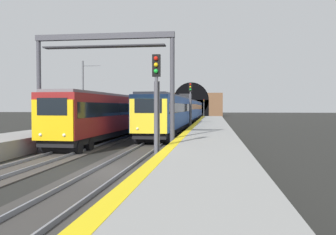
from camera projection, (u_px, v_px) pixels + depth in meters
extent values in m
plane|color=black|center=(112.00, 172.00, 15.74)|extent=(320.00, 320.00, 0.00)
cube|color=gray|center=(205.00, 163.00, 15.18)|extent=(112.00, 3.86, 1.02)
cube|color=yellow|center=(166.00, 150.00, 15.38)|extent=(112.00, 0.50, 0.01)
cube|color=#383533|center=(112.00, 171.00, 15.74)|extent=(160.00, 3.05, 0.06)
cube|color=gray|center=(96.00, 169.00, 15.83)|extent=(160.00, 0.07, 0.15)
cube|color=gray|center=(127.00, 169.00, 15.65)|extent=(160.00, 0.07, 0.15)
cube|color=#423D38|center=(18.00, 169.00, 16.34)|extent=(160.00, 2.92, 0.06)
cube|color=gray|center=(4.00, 166.00, 16.43)|extent=(160.00, 0.07, 0.15)
cube|color=gray|center=(33.00, 167.00, 16.24)|extent=(160.00, 0.07, 0.15)
cube|color=#264C99|center=(168.00, 112.00, 35.01)|extent=(19.59, 3.23, 2.87)
cube|color=black|center=(168.00, 108.00, 34.99)|extent=(18.81, 3.24, 0.83)
cube|color=slate|center=(168.00, 97.00, 34.96)|extent=(19.00, 2.78, 0.20)
cube|color=black|center=(168.00, 128.00, 35.06)|extent=(19.20, 2.87, 0.52)
cylinder|color=black|center=(152.00, 139.00, 26.82)|extent=(0.99, 2.68, 0.94)
cylinder|color=black|center=(156.00, 137.00, 28.60)|extent=(0.99, 2.68, 0.94)
cylinder|color=black|center=(176.00, 127.00, 41.54)|extent=(0.99, 2.68, 0.94)
cylinder|color=black|center=(178.00, 127.00, 43.31)|extent=(0.99, 2.68, 0.94)
cube|color=yellow|center=(148.00, 116.00, 25.31)|extent=(0.17, 2.78, 2.53)
cube|color=black|center=(148.00, 106.00, 25.24)|extent=(0.07, 2.03, 1.03)
sphere|color=#F2EACC|center=(159.00, 129.00, 25.16)|extent=(0.20, 0.20, 0.20)
sphere|color=#F2EACC|center=(137.00, 129.00, 25.40)|extent=(0.20, 0.20, 0.20)
cube|color=#264C99|center=(185.00, 110.00, 54.89)|extent=(19.59, 3.23, 2.87)
cube|color=black|center=(185.00, 107.00, 54.87)|extent=(18.81, 3.24, 0.82)
cube|color=slate|center=(185.00, 100.00, 54.84)|extent=(19.00, 2.78, 0.20)
cube|color=black|center=(185.00, 120.00, 54.94)|extent=(19.20, 2.87, 0.52)
cylinder|color=black|center=(178.00, 125.00, 46.57)|extent=(0.99, 2.68, 0.94)
cylinder|color=black|center=(180.00, 124.00, 48.35)|extent=(0.99, 2.68, 0.94)
cylinder|color=black|center=(189.00, 121.00, 61.56)|extent=(0.99, 2.68, 0.94)
cylinder|color=black|center=(189.00, 120.00, 63.34)|extent=(0.99, 2.68, 0.94)
cube|color=#264C99|center=(193.00, 109.00, 74.77)|extent=(19.59, 3.23, 2.87)
cube|color=black|center=(193.00, 107.00, 74.76)|extent=(18.81, 3.24, 0.89)
cube|color=slate|center=(193.00, 102.00, 74.73)|extent=(19.00, 2.78, 0.20)
cube|color=black|center=(193.00, 117.00, 74.83)|extent=(19.20, 2.87, 0.52)
cylinder|color=black|center=(189.00, 120.00, 66.19)|extent=(0.99, 2.68, 0.94)
cylinder|color=black|center=(190.00, 119.00, 67.97)|extent=(0.99, 2.68, 0.94)
cylinder|color=black|center=(195.00, 117.00, 81.71)|extent=(0.99, 2.68, 0.94)
cylinder|color=black|center=(195.00, 117.00, 83.49)|extent=(0.99, 2.68, 0.94)
cube|color=black|center=(185.00, 97.00, 54.82)|extent=(1.33, 1.76, 0.90)
cube|color=maroon|center=(106.00, 113.00, 29.65)|extent=(18.77, 3.26, 2.86)
cube|color=black|center=(106.00, 109.00, 29.64)|extent=(18.03, 3.27, 0.99)
cube|color=slate|center=(106.00, 95.00, 29.60)|extent=(18.20, 2.84, 0.20)
cube|color=black|center=(106.00, 132.00, 29.70)|extent=(18.39, 2.92, 0.50)
cylinder|color=black|center=(62.00, 147.00, 21.57)|extent=(0.97, 2.51, 0.90)
cylinder|color=black|center=(74.00, 144.00, 23.34)|extent=(0.97, 2.51, 0.90)
cylinder|color=black|center=(127.00, 131.00, 36.07)|extent=(0.97, 2.51, 0.90)
cylinder|color=black|center=(132.00, 130.00, 37.85)|extent=(0.97, 2.51, 0.90)
cube|color=#E5B20F|center=(53.00, 120.00, 20.39)|extent=(0.20, 2.60, 2.42)
cube|color=black|center=(52.00, 107.00, 20.32)|extent=(0.10, 1.89, 1.03)
sphere|color=#F2EACC|center=(64.00, 135.00, 20.24)|extent=(0.20, 0.20, 0.20)
sphere|color=#F2EACC|center=(40.00, 135.00, 20.48)|extent=(0.20, 0.20, 0.20)
cube|color=maroon|center=(149.00, 111.00, 48.74)|extent=(18.77, 3.26, 2.86)
cube|color=black|center=(149.00, 107.00, 48.72)|extent=(18.03, 3.27, 0.97)
cube|color=slate|center=(149.00, 100.00, 48.69)|extent=(18.20, 2.84, 0.20)
cube|color=black|center=(149.00, 122.00, 48.79)|extent=(18.39, 2.92, 0.50)
cylinder|color=black|center=(134.00, 128.00, 41.00)|extent=(0.97, 2.51, 0.90)
cylinder|color=black|center=(138.00, 127.00, 42.77)|extent=(0.97, 2.51, 0.90)
cylinder|color=black|center=(157.00, 122.00, 54.82)|extent=(0.97, 2.51, 0.90)
cylinder|color=black|center=(159.00, 122.00, 56.59)|extent=(0.97, 2.51, 0.90)
cube|color=black|center=(149.00, 96.00, 48.67)|extent=(1.35, 1.66, 0.90)
cylinder|color=#4C4C54|center=(156.00, 123.00, 16.68)|extent=(0.16, 0.16, 4.39)
cube|color=black|center=(156.00, 66.00, 16.59)|extent=(0.20, 0.38, 1.05)
cube|color=#4C4C54|center=(157.00, 122.00, 16.82)|extent=(0.04, 0.28, 3.95)
sphere|color=red|center=(156.00, 58.00, 16.45)|extent=(0.20, 0.20, 0.20)
sphere|color=yellow|center=(156.00, 65.00, 16.46)|extent=(0.20, 0.20, 0.20)
sphere|color=green|center=(156.00, 71.00, 16.47)|extent=(0.20, 0.20, 0.20)
cylinder|color=#4C4C54|center=(190.00, 112.00, 40.48)|extent=(0.16, 0.16, 4.69)
cube|color=black|center=(190.00, 87.00, 40.39)|extent=(0.20, 0.38, 1.05)
cube|color=#4C4C54|center=(190.00, 112.00, 40.62)|extent=(0.04, 0.28, 4.22)
sphere|color=red|center=(190.00, 84.00, 40.25)|extent=(0.20, 0.20, 0.20)
sphere|color=yellow|center=(190.00, 87.00, 40.26)|extent=(0.20, 0.20, 0.20)
sphere|color=green|center=(190.00, 89.00, 40.27)|extent=(0.20, 0.20, 0.20)
cylinder|color=#38383D|center=(204.00, 110.00, 93.79)|extent=(0.16, 0.16, 4.24)
cube|color=black|center=(204.00, 100.00, 93.72)|extent=(0.20, 0.38, 0.75)
cube|color=#38383D|center=(204.00, 110.00, 93.93)|extent=(0.04, 0.28, 3.81)
sphere|color=red|center=(204.00, 100.00, 93.58)|extent=(0.20, 0.20, 0.20)
sphere|color=yellow|center=(204.00, 101.00, 93.59)|extent=(0.20, 0.20, 0.20)
cylinder|color=#3F3F47|center=(39.00, 97.00, 22.35)|extent=(0.28, 0.28, 7.14)
cylinder|color=#3F3F47|center=(172.00, 96.00, 21.22)|extent=(0.28, 0.28, 7.14)
cube|color=#3F3F47|center=(104.00, 36.00, 21.67)|extent=(0.36, 8.89, 0.35)
cube|color=#2D2D33|center=(104.00, 47.00, 21.69)|extent=(0.70, 7.75, 0.08)
cube|color=brown|center=(191.00, 105.00, 105.42)|extent=(2.37, 18.74, 7.06)
cube|color=black|center=(191.00, 108.00, 104.23)|extent=(0.12, 10.50, 4.94)
cylinder|color=black|center=(191.00, 100.00, 104.15)|extent=(0.12, 10.50, 10.50)
cylinder|color=#595B60|center=(83.00, 96.00, 41.77)|extent=(0.22, 0.22, 8.43)
cylinder|color=#595B60|center=(91.00, 66.00, 41.52)|extent=(0.08, 2.15, 0.08)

